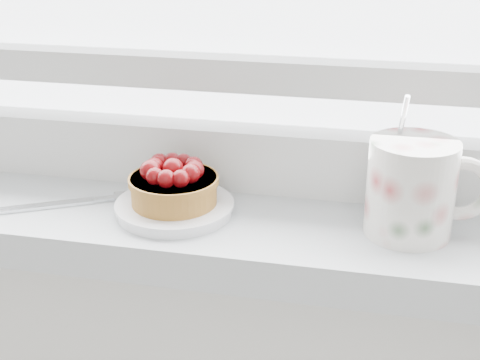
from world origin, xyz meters
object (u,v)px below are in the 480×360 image
(raspberry_tart, at_px, (174,183))
(fork, at_px, (77,202))
(saucer, at_px, (175,208))
(floral_mug, at_px, (414,186))

(raspberry_tart, bearing_deg, fork, -179.41)
(saucer, bearing_deg, raspberry_tart, -169.72)
(floral_mug, bearing_deg, raspberry_tart, -178.46)
(raspberry_tart, distance_m, fork, 0.11)
(saucer, relative_size, floral_mug, 0.91)
(floral_mug, distance_m, fork, 0.35)
(fork, bearing_deg, raspberry_tart, 0.59)
(saucer, distance_m, fork, 0.11)
(saucer, height_order, fork, saucer)
(saucer, distance_m, floral_mug, 0.24)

